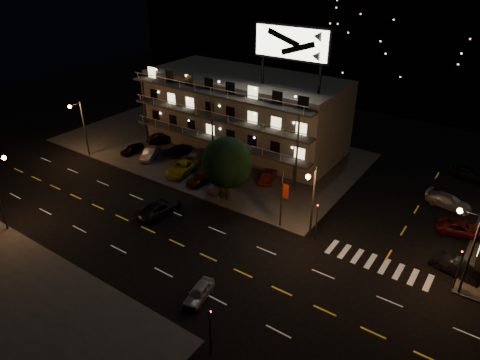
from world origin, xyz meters
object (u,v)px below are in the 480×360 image
Objects in this scene: lot_car_4 at (221,183)px; road_car_west at (160,208)px; tree at (227,164)px; road_car_east at (199,293)px; lot_car_2 at (182,168)px; side_car_0 at (456,267)px; lot_car_7 at (198,154)px.

lot_car_4 is 8.40m from road_car_west.
road_car_east is at bearing -62.18° from tree.
lot_car_2 is 1.49× the size of road_car_east.
lot_car_2 is 9.65m from road_car_west.
road_car_west is (4.34, -8.62, -0.16)m from lot_car_2.
side_car_0 is (24.52, 1.24, -3.94)m from tree.
tree is at bearing -117.44° from road_car_west.
lot_car_7 is at bearing 94.74° from side_car_0.
side_car_0 is (33.19, -0.76, -0.19)m from lot_car_2.
lot_car_4 reaches higher than road_car_west.
road_car_east is (9.49, -15.77, -0.29)m from lot_car_4.
lot_car_2 reaches higher than side_car_0.
lot_car_2 is 1.01× the size of road_car_west.
tree is 16.70m from road_car_east.
tree reaches higher than road_car_west.
lot_car_2 is at bearing 123.73° from road_car_east.
lot_car_7 is at bearing -61.95° from road_car_west.
side_car_0 is at bearing 2.89° from tree.
lot_car_2 is 23.04m from road_car_east.
lot_car_2 is at bearing 101.99° from side_car_0.
tree is at bearing 106.19° from side_car_0.
lot_car_4 is 26.45m from side_car_0.
lot_car_2 is 1.22× the size of lot_car_4.
lot_car_7 reaches higher than side_car_0.
road_car_east is (7.57, -14.34, -4.03)m from tree.
side_car_0 is 23.02m from road_car_east.
road_car_west is (-2.40, -8.05, -0.16)m from lot_car_4.
lot_car_2 reaches higher than lot_car_7.
tree reaches higher than side_car_0.
lot_car_4 reaches higher than lot_car_7.
tree is at bearing 106.72° from road_car_east.
lot_car_4 is at bearing -100.85° from road_car_west.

